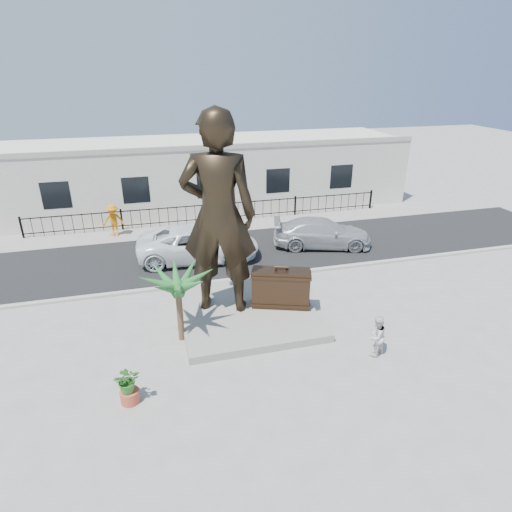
# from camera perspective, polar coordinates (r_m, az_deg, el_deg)

# --- Properties ---
(ground) EXTENTS (100.00, 100.00, 0.00)m
(ground) POSITION_cam_1_polar(r_m,az_deg,el_deg) (16.12, 1.83, -10.33)
(ground) COLOR #9E9991
(ground) RESTS_ON ground
(street) EXTENTS (40.00, 7.00, 0.01)m
(street) POSITION_cam_1_polar(r_m,az_deg,el_deg) (22.96, -3.80, 0.69)
(street) COLOR black
(street) RESTS_ON ground
(curb) EXTENTS (40.00, 0.25, 0.12)m
(curb) POSITION_cam_1_polar(r_m,az_deg,el_deg) (19.84, -1.83, -3.05)
(curb) COLOR #A5A399
(curb) RESTS_ON ground
(far_sidewalk) EXTENTS (40.00, 2.50, 0.02)m
(far_sidewalk) POSITION_cam_1_polar(r_m,az_deg,el_deg) (26.63, -5.48, 4.01)
(far_sidewalk) COLOR #9E9991
(far_sidewalk) RESTS_ON ground
(plinth) EXTENTS (5.20, 5.20, 0.30)m
(plinth) POSITION_cam_1_polar(r_m,az_deg,el_deg) (17.14, -1.20, -7.41)
(plinth) COLOR gray
(plinth) RESTS_ON ground
(fence) EXTENTS (22.00, 0.10, 1.20)m
(fence) POSITION_cam_1_polar(r_m,az_deg,el_deg) (27.18, -5.81, 5.73)
(fence) COLOR black
(fence) RESTS_ON ground
(building) EXTENTS (28.00, 7.00, 4.40)m
(building) POSITION_cam_1_polar(r_m,az_deg,el_deg) (30.76, -7.24, 10.94)
(building) COLOR silver
(building) RESTS_ON ground
(statue) EXTENTS (3.20, 2.58, 7.63)m
(statue) POSITION_cam_1_polar(r_m,az_deg,el_deg) (15.66, -5.04, 5.41)
(statue) COLOR black
(statue) RESTS_ON plinth
(suitcase) EXTENTS (2.36, 1.43, 1.58)m
(suitcase) POSITION_cam_1_polar(r_m,az_deg,el_deg) (16.88, 3.34, -4.30)
(suitcase) COLOR #312014
(suitcase) RESTS_ON plinth
(tourist) EXTENTS (0.90, 0.82, 1.50)m
(tourist) POSITION_cam_1_polar(r_m,az_deg,el_deg) (15.22, 15.75, -10.26)
(tourist) COLOR silver
(tourist) RESTS_ON ground
(car_white) EXTENTS (6.34, 3.44, 1.69)m
(car_white) POSITION_cam_1_polar(r_m,az_deg,el_deg) (21.85, -7.68, 1.67)
(car_white) COLOR white
(car_white) RESTS_ON street
(car_silver) EXTENTS (5.66, 3.48, 1.53)m
(car_silver) POSITION_cam_1_polar(r_m,az_deg,el_deg) (23.54, 8.81, 3.07)
(car_silver) COLOR #A6A8AA
(car_silver) RESTS_ON street
(worker) EXTENTS (1.26, 0.79, 1.88)m
(worker) POSITION_cam_1_polar(r_m,az_deg,el_deg) (25.93, -18.47, 4.51)
(worker) COLOR orange
(worker) RESTS_ON far_sidewalk
(palm_tree) EXTENTS (1.80, 1.80, 3.20)m
(palm_tree) POSITION_cam_1_polar(r_m,az_deg,el_deg) (16.08, -9.83, -10.82)
(palm_tree) COLOR #215C25
(palm_tree) RESTS_ON ground
(planter) EXTENTS (0.56, 0.56, 0.40)m
(planter) POSITION_cam_1_polar(r_m,az_deg,el_deg) (13.75, -16.45, -17.49)
(planter) COLOR #B54830
(planter) RESTS_ON ground
(shrub) EXTENTS (0.77, 0.68, 0.82)m
(shrub) POSITION_cam_1_polar(r_m,az_deg,el_deg) (13.37, -16.77, -15.52)
(shrub) COLOR #2E6E23
(shrub) RESTS_ON planter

